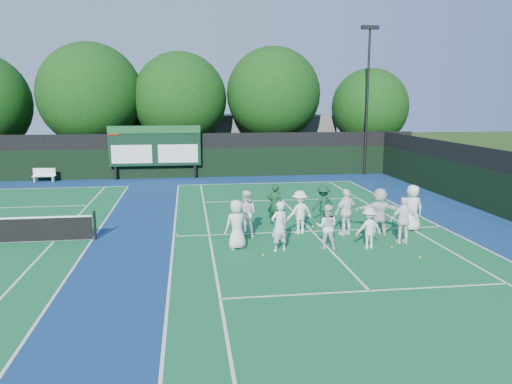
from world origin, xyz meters
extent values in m
plane|color=#1F390F|center=(0.00, 0.00, 0.00)|extent=(120.00, 120.00, 0.00)
cube|color=navy|center=(-6.00, 1.00, 0.00)|extent=(34.00, 32.00, 0.01)
cube|color=#135E31|center=(0.00, 1.00, 0.01)|extent=(10.97, 23.77, 0.00)
cube|color=silver|center=(0.00, 12.88, 0.01)|extent=(10.97, 0.08, 0.00)
cube|color=silver|center=(-5.49, 1.00, 0.01)|extent=(0.08, 23.77, 0.00)
cube|color=silver|center=(5.49, 1.00, 0.01)|extent=(0.08, 23.77, 0.00)
cube|color=silver|center=(-4.12, 1.00, 0.01)|extent=(0.08, 23.77, 0.00)
cube|color=silver|center=(4.12, 1.00, 0.01)|extent=(0.08, 23.77, 0.00)
cube|color=silver|center=(0.00, -5.40, 0.01)|extent=(8.23, 0.08, 0.00)
cube|color=silver|center=(0.00, 7.40, 0.01)|extent=(8.23, 0.08, 0.00)
cube|color=silver|center=(0.00, 1.00, 0.01)|extent=(0.08, 12.80, 0.00)
cube|color=silver|center=(-14.00, 12.88, 0.01)|extent=(10.97, 0.08, 0.00)
cube|color=silver|center=(-8.52, 1.00, 0.01)|extent=(0.08, 23.77, 0.00)
cube|color=silver|center=(-9.88, 1.00, 0.01)|extent=(0.08, 23.77, 0.00)
cube|color=silver|center=(-14.00, 7.40, 0.01)|extent=(8.23, 0.08, 0.00)
cube|color=black|center=(-6.00, 16.00, 1.00)|extent=(34.00, 0.08, 2.00)
cube|color=black|center=(-6.00, 16.00, 2.50)|extent=(34.00, 0.05, 1.00)
cylinder|color=black|center=(-9.60, 15.60, 1.75)|extent=(0.16, 0.16, 3.50)
cylinder|color=black|center=(-4.40, 15.60, 1.75)|extent=(0.16, 0.16, 3.50)
cube|color=black|center=(-7.00, 15.60, 2.20)|extent=(6.00, 0.15, 2.60)
cube|color=#154921|center=(-7.00, 15.50, 3.30)|extent=(6.00, 0.05, 0.50)
cube|color=white|center=(-8.50, 15.50, 1.70)|extent=(2.60, 0.04, 1.20)
cube|color=white|center=(-5.50, 15.50, 1.70)|extent=(2.60, 0.04, 1.20)
cube|color=maroon|center=(-9.60, 15.50, 3.20)|extent=(0.70, 0.04, 0.50)
cube|color=slate|center=(-2.00, 24.00, 2.00)|extent=(18.00, 6.00, 4.00)
cylinder|color=black|center=(7.50, 15.70, 5.00)|extent=(0.16, 0.16, 10.00)
cube|color=black|center=(7.50, 15.70, 10.00)|extent=(1.20, 0.30, 0.25)
cylinder|color=black|center=(-8.40, 1.00, 0.55)|extent=(0.10, 0.10, 1.10)
cube|color=white|center=(-14.04, 15.30, 0.39)|extent=(1.44, 0.51, 0.06)
cube|color=white|center=(-14.04, 15.44, 0.66)|extent=(1.41, 0.19, 0.47)
cube|color=white|center=(-14.60, 15.30, 0.19)|extent=(0.09, 0.33, 0.38)
cube|color=white|center=(-13.47, 15.30, 0.19)|extent=(0.09, 0.33, 0.38)
cylinder|color=black|center=(-11.63, 19.50, 1.40)|extent=(0.44, 0.44, 2.80)
sphere|color=#0B340B|center=(-11.63, 19.50, 5.56)|extent=(7.35, 7.35, 7.35)
sphere|color=#0B340B|center=(-11.03, 19.80, 4.83)|extent=(5.15, 5.15, 5.15)
cylinder|color=black|center=(-5.32, 19.50, 1.36)|extent=(0.44, 0.44, 2.73)
sphere|color=#0B340B|center=(-5.32, 19.50, 5.27)|extent=(6.78, 6.78, 6.78)
sphere|color=#0B340B|center=(-4.72, 19.80, 4.59)|extent=(4.75, 4.75, 4.75)
cylinder|color=black|center=(1.58, 19.50, 1.51)|extent=(0.44, 0.44, 3.03)
sphere|color=#0B340B|center=(1.58, 19.50, 5.64)|extent=(6.96, 6.96, 6.96)
sphere|color=#0B340B|center=(2.18, 19.80, 4.94)|extent=(4.87, 4.87, 4.87)
cylinder|color=black|center=(9.14, 19.50, 1.24)|extent=(0.44, 0.44, 2.47)
sphere|color=#0B340B|center=(9.14, 19.50, 4.67)|extent=(5.86, 5.86, 5.86)
sphere|color=#0B340B|center=(9.74, 19.80, 4.09)|extent=(4.10, 4.10, 4.10)
sphere|color=#BACE18|center=(-2.42, -1.85, 0.03)|extent=(0.07, 0.07, 0.07)
sphere|color=#BACE18|center=(1.89, 3.82, 0.03)|extent=(0.07, 0.07, 0.07)
sphere|color=#BACE18|center=(2.69, -2.84, 0.03)|extent=(0.07, 0.07, 0.07)
sphere|color=#BACE18|center=(-5.35, 1.17, 0.03)|extent=(0.07, 0.07, 0.07)
sphere|color=#BACE18|center=(0.19, 1.68, 0.03)|extent=(0.07, 0.07, 0.07)
sphere|color=#BACE18|center=(2.24, -1.61, 0.03)|extent=(0.07, 0.07, 0.07)
imported|color=silver|center=(-3.23, -0.90, 0.88)|extent=(1.01, 0.84, 1.76)
imported|color=silver|center=(-1.79, -1.38, 0.89)|extent=(0.75, 0.62, 1.78)
imported|color=white|center=(-0.08, -1.35, 0.80)|extent=(0.93, 0.82, 1.60)
imported|color=silver|center=(1.40, -1.51, 0.74)|extent=(1.01, 0.64, 1.48)
imported|color=white|center=(2.89, -1.06, 0.86)|extent=(1.04, 0.48, 1.73)
imported|color=white|center=(-2.71, 0.68, 0.90)|extent=(1.07, 0.96, 1.81)
imported|color=white|center=(-0.58, 0.79, 0.86)|extent=(1.26, 0.96, 1.72)
imported|color=white|center=(1.17, 0.35, 0.91)|extent=(1.16, 0.81, 1.83)
imported|color=silver|center=(2.48, 0.25, 0.93)|extent=(1.79, 0.85, 1.85)
imported|color=white|center=(3.99, 0.60, 0.94)|extent=(0.97, 0.68, 1.88)
imported|color=#0F391E|center=(-1.28, 2.38, 0.87)|extent=(0.72, 0.55, 1.75)
imported|color=#0F3A21|center=(0.82, 2.42, 0.80)|extent=(1.16, 0.85, 1.60)
camera|label=1|loc=(-4.88, -17.86, 5.18)|focal=35.00mm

